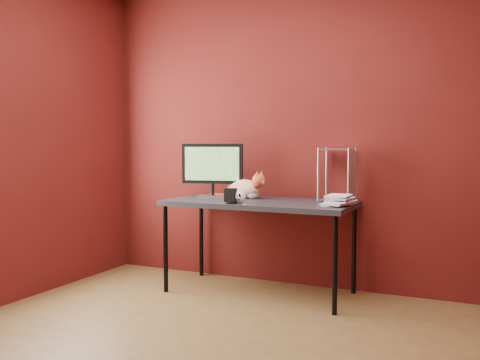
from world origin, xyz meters
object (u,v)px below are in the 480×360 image
at_px(desk, 260,207).
at_px(cat, 244,188).
at_px(speaker, 231,196).
at_px(monitor, 212,167).
at_px(skull_mug, 239,197).
at_px(book_stack, 330,143).

relative_size(desk, cat, 3.03).
bearing_deg(speaker, desk, 55.79).
relative_size(monitor, cat, 1.05).
bearing_deg(skull_mug, desk, 70.23).
height_order(monitor, book_stack, book_stack).
distance_m(skull_mug, book_stack, 0.80).
bearing_deg(cat, speaker, -59.78).
bearing_deg(cat, skull_mug, -51.06).
distance_m(cat, speaker, 0.42).
relative_size(desk, skull_mug, 14.98).
height_order(skull_mug, book_stack, book_stack).
height_order(desk, speaker, speaker).
xyz_separation_m(desk, monitor, (-0.47, 0.08, 0.31)).
relative_size(skull_mug, book_stack, 0.11).
bearing_deg(skull_mug, speaker, -137.64).
relative_size(desk, book_stack, 1.63).
relative_size(cat, book_stack, 0.54).
bearing_deg(monitor, speaker, -59.47).
xyz_separation_m(skull_mug, book_stack, (0.66, 0.18, 0.41)).
bearing_deg(skull_mug, cat, 107.10).
bearing_deg(monitor, cat, -0.98).
xyz_separation_m(cat, book_stack, (0.78, -0.19, 0.38)).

